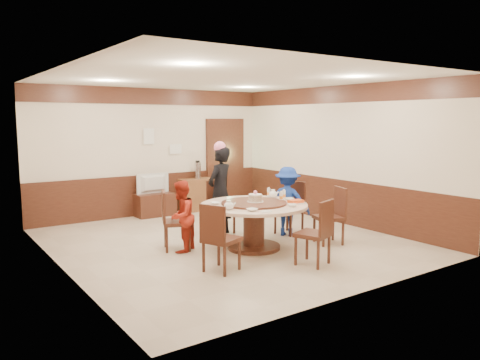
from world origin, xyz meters
TOP-DOWN VIEW (x-y plane):
  - room at (0.01, 0.01)m, footprint 6.00×6.04m
  - banquet_table at (0.13, -0.64)m, footprint 1.75×1.75m
  - chair_0 at (1.30, -0.18)m, footprint 0.53×0.52m
  - chair_1 at (0.30, 0.64)m, footprint 0.49×0.50m
  - chair_2 at (-0.95, 0.05)m, footprint 0.58×0.58m
  - chair_3 at (-0.95, -1.31)m, footprint 0.58×0.57m
  - chair_4 at (0.34, -1.83)m, footprint 0.56×0.57m
  - chair_5 at (1.40, -1.11)m, footprint 0.56×0.56m
  - person_standing at (0.20, 0.51)m, footprint 0.70×0.60m
  - person_red at (-0.93, -0.11)m, footprint 0.71×0.69m
  - person_blue at (1.18, -0.26)m, footprint 0.87×0.94m
  - birthday_cake at (0.16, -0.63)m, footprint 0.27×0.27m
  - teapot_left at (-0.48, -0.82)m, footprint 0.17×0.15m
  - teapot_right at (0.77, -0.34)m, footprint 0.17×0.15m
  - bowl_0 at (-0.41, -0.30)m, footprint 0.15×0.15m
  - bowl_1 at (0.47, -1.19)m, footprint 0.14×0.14m
  - bowl_2 at (-0.26, -1.11)m, footprint 0.16×0.16m
  - bowl_3 at (0.80, -0.75)m, footprint 0.15×0.15m
  - saucer_near at (-0.12, -1.29)m, footprint 0.18×0.18m
  - saucer_far at (0.58, -0.14)m, footprint 0.18×0.18m
  - shrimp_platter at (0.69, -1.03)m, footprint 0.30×0.20m
  - bottle_0 at (0.63, -0.73)m, footprint 0.06×0.06m
  - bottle_1 at (0.79, -0.61)m, footprint 0.06×0.06m
  - bottle_2 at (0.72, -0.28)m, footprint 0.06×0.06m
  - tv_stand at (-0.09, 2.75)m, footprint 0.85×0.45m
  - television at (-0.09, 2.75)m, footprint 0.77×0.14m
  - side_cabinet at (0.99, 2.78)m, footprint 0.80×0.40m
  - thermos at (1.02, 2.78)m, footprint 0.15×0.15m
  - notice_left at (-0.10, 2.96)m, footprint 0.25×0.00m
  - notice_right at (0.55, 2.96)m, footprint 0.30×0.00m

SIDE VIEW (x-z plane):
  - tv_stand at x=-0.09m, z-range 0.00..0.50m
  - chair_0 at x=1.30m, z-range -0.18..0.79m
  - chair_1 at x=0.30m, z-range -0.18..0.79m
  - chair_2 at x=-0.95m, z-range -0.18..0.79m
  - chair_3 at x=-0.95m, z-range -0.18..0.79m
  - chair_4 at x=0.34m, z-range -0.18..0.79m
  - chair_5 at x=1.40m, z-range -0.18..0.79m
  - side_cabinet at x=0.99m, z-range 0.00..0.75m
  - banquet_table at x=0.13m, z-range 0.14..0.92m
  - person_red at x=-0.93m, z-range 0.00..1.15m
  - person_blue at x=1.18m, z-range 0.00..1.26m
  - television at x=-0.09m, z-range 0.50..0.94m
  - saucer_near at x=-0.12m, z-range 0.75..0.76m
  - saucer_far at x=0.58m, z-range 0.75..0.76m
  - bowl_0 at x=-0.41m, z-range 0.75..0.79m
  - bowl_2 at x=-0.26m, z-range 0.75..0.79m
  - bowl_1 at x=0.47m, z-range 0.75..0.80m
  - bowl_3 at x=0.80m, z-range 0.75..0.80m
  - shrimp_platter at x=0.69m, z-range 0.75..0.81m
  - teapot_left at x=-0.48m, z-range 0.75..0.87m
  - teapot_right at x=0.77m, z-range 0.75..0.87m
  - person_standing at x=0.20m, z-range 0.00..1.64m
  - bottle_0 at x=0.63m, z-range 0.75..0.91m
  - bottle_1 at x=0.79m, z-range 0.75..0.91m
  - bottle_2 at x=0.72m, z-range 0.75..0.91m
  - birthday_cake at x=0.16m, z-range 0.75..0.94m
  - thermos at x=1.02m, z-range 0.75..1.13m
  - room at x=0.01m, z-range -0.34..2.50m
  - notice_right at x=0.55m, z-range 1.34..1.56m
  - notice_left at x=-0.10m, z-range 1.57..1.93m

